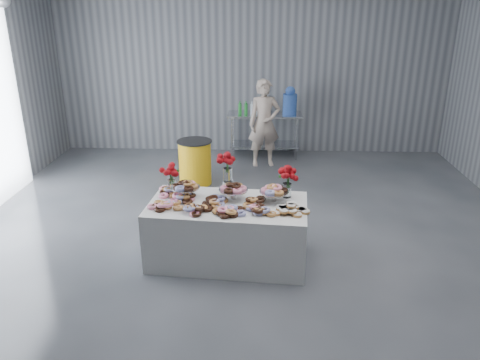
{
  "coord_description": "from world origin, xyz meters",
  "views": [
    {
      "loc": [
        0.17,
        -5.23,
        3.03
      ],
      "look_at": [
        -0.06,
        0.18,
        0.95
      ],
      "focal_mm": 35.0,
      "sensor_mm": 36.0,
      "label": 1
    }
  ],
  "objects_px": {
    "display_table": "(228,231)",
    "person": "(264,123)",
    "water_jug": "(290,102)",
    "prep_table": "(264,127)",
    "trash_barrel": "(195,162)"
  },
  "relations": [
    {
      "from": "display_table",
      "to": "water_jug",
      "type": "height_order",
      "value": "water_jug"
    },
    {
      "from": "prep_table",
      "to": "person",
      "type": "xyz_separation_m",
      "value": [
        -0.01,
        -0.57,
        0.22
      ]
    },
    {
      "from": "prep_table",
      "to": "water_jug",
      "type": "xyz_separation_m",
      "value": [
        0.5,
        -0.0,
        0.53
      ]
    },
    {
      "from": "water_jug",
      "to": "display_table",
      "type": "bearing_deg",
      "value": -103.1
    },
    {
      "from": "prep_table",
      "to": "person",
      "type": "bearing_deg",
      "value": -91.07
    },
    {
      "from": "display_table",
      "to": "prep_table",
      "type": "bearing_deg",
      "value": 83.53
    },
    {
      "from": "display_table",
      "to": "person",
      "type": "xyz_separation_m",
      "value": [
        0.47,
        3.63,
        0.46
      ]
    },
    {
      "from": "water_jug",
      "to": "trash_barrel",
      "type": "relative_size",
      "value": 0.71
    },
    {
      "from": "prep_table",
      "to": "trash_barrel",
      "type": "relative_size",
      "value": 1.92
    },
    {
      "from": "display_table",
      "to": "prep_table",
      "type": "distance_m",
      "value": 4.23
    },
    {
      "from": "prep_table",
      "to": "person",
      "type": "relative_size",
      "value": 0.89
    },
    {
      "from": "person",
      "to": "water_jug",
      "type": "bearing_deg",
      "value": 38.1
    },
    {
      "from": "display_table",
      "to": "person",
      "type": "height_order",
      "value": "person"
    },
    {
      "from": "person",
      "to": "trash_barrel",
      "type": "height_order",
      "value": "person"
    },
    {
      "from": "water_jug",
      "to": "trash_barrel",
      "type": "bearing_deg",
      "value": -136.83
    }
  ]
}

